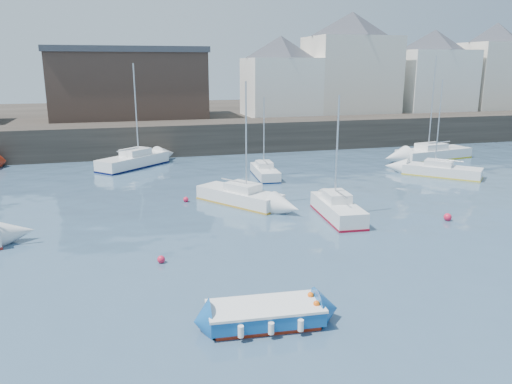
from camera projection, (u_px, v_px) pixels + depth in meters
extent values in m
plane|color=#2D4760|center=(345.00, 314.00, 17.68)|extent=(220.00, 220.00, 0.00)
cube|color=#28231E|center=(196.00, 137.00, 50.02)|extent=(90.00, 5.00, 3.00)
cube|color=#28231E|center=(176.00, 120.00, 66.86)|extent=(90.00, 32.00, 2.80)
cube|color=beige|center=(350.00, 75.00, 60.23)|extent=(10.00, 8.00, 9.00)
pyramid|color=#3A3D44|center=(352.00, 24.00, 58.76)|extent=(13.36, 13.36, 2.80)
cube|color=white|center=(432.00, 81.00, 62.76)|extent=(9.00, 7.00, 7.50)
pyramid|color=#3A3D44|center=(435.00, 40.00, 61.52)|extent=(11.88, 11.88, 2.45)
cube|color=beige|center=(492.00, 77.00, 64.93)|extent=(8.00, 7.00, 8.50)
pyramid|color=#3A3D44|center=(497.00, 33.00, 63.57)|extent=(11.14, 11.14, 2.45)
cube|color=white|center=(280.00, 87.00, 57.77)|extent=(8.00, 7.00, 6.50)
pyramid|color=#3A3D44|center=(281.00, 47.00, 56.66)|extent=(11.14, 11.14, 2.45)
cube|color=#3D2D26|center=(129.00, 86.00, 54.77)|extent=(16.00, 10.00, 7.00)
cube|color=#3A3D44|center=(127.00, 50.00, 53.83)|extent=(16.40, 10.40, 0.60)
cube|color=maroon|center=(265.00, 323.00, 16.90)|extent=(3.61, 1.69, 0.17)
cube|color=#12539D|center=(265.00, 314.00, 16.82)|extent=(3.93, 1.91, 0.48)
cube|color=white|center=(265.00, 306.00, 16.75)|extent=(4.01, 1.95, 0.09)
cube|color=white|center=(265.00, 312.00, 16.80)|extent=(3.14, 1.36, 0.44)
cube|color=tan|center=(265.00, 309.00, 16.78)|extent=(0.35, 1.16, 0.07)
cylinder|color=white|center=(232.00, 305.00, 17.52)|extent=(0.20, 0.20, 0.38)
cylinder|color=white|center=(241.00, 331.00, 15.77)|extent=(0.20, 0.20, 0.38)
cylinder|color=white|center=(260.00, 302.00, 17.70)|extent=(0.20, 0.20, 0.38)
cylinder|color=white|center=(271.00, 328.00, 15.96)|extent=(0.20, 0.20, 0.38)
cylinder|color=white|center=(286.00, 300.00, 17.89)|extent=(0.20, 0.20, 0.38)
cylinder|color=white|center=(301.00, 325.00, 16.14)|extent=(0.20, 0.20, 0.38)
cube|color=white|center=(239.00, 197.00, 31.62)|extent=(4.91, 5.88, 0.88)
cube|color=gold|center=(239.00, 203.00, 31.71)|extent=(4.96, 5.94, 0.12)
cube|color=white|center=(243.00, 187.00, 31.27)|extent=(2.33, 2.49, 0.49)
cylinder|color=silver|center=(246.00, 138.00, 30.31)|extent=(0.10, 0.10, 6.75)
cube|color=white|center=(338.00, 210.00, 28.67)|extent=(2.08, 5.34, 0.94)
cube|color=maroon|center=(337.00, 217.00, 28.77)|extent=(2.10, 5.39, 0.13)
cube|color=white|center=(337.00, 196.00, 28.73)|extent=(1.39, 1.92, 0.52)
cylinder|color=silver|center=(337.00, 149.00, 28.30)|extent=(0.10, 0.10, 6.01)
cube|color=white|center=(442.00, 171.00, 39.41)|extent=(5.43, 5.43, 0.81)
cube|color=gold|center=(442.00, 175.00, 39.50)|extent=(5.49, 5.48, 0.11)
cube|color=white|center=(439.00, 163.00, 39.39)|extent=(2.43, 2.43, 0.45)
cylinder|color=silver|center=(439.00, 123.00, 38.76)|extent=(0.09, 0.09, 6.69)
cube|color=white|center=(265.00, 172.00, 39.06)|extent=(1.86, 4.81, 0.77)
cube|color=#08183E|center=(265.00, 176.00, 39.14)|extent=(1.88, 4.85, 0.10)
cube|color=white|center=(264.00, 164.00, 39.13)|extent=(1.25, 1.73, 0.43)
cylinder|color=silver|center=(264.00, 132.00, 38.74)|extent=(0.09, 0.09, 5.41)
cube|color=white|center=(434.00, 154.00, 46.71)|extent=(7.62, 3.62, 0.94)
cube|color=gold|center=(433.00, 158.00, 46.81)|extent=(7.70, 3.65, 0.13)
cube|color=white|center=(431.00, 146.00, 46.37)|extent=(2.84, 2.19, 0.52)
cylinder|color=silver|center=(432.00, 103.00, 45.24)|extent=(0.10, 0.10, 8.42)
cube|color=white|center=(133.00, 161.00, 42.81)|extent=(6.36, 6.11, 1.00)
cube|color=#070D39|center=(134.00, 166.00, 42.92)|extent=(6.42, 6.17, 0.13)
cube|color=white|center=(135.00, 152.00, 42.89)|extent=(2.81, 2.77, 0.56)
cylinder|color=silver|center=(136.00, 110.00, 42.29)|extent=(0.11, 0.11, 7.69)
sphere|color=red|center=(161.00, 263.00, 22.24)|extent=(0.35, 0.35, 0.35)
sphere|color=red|center=(447.00, 220.00, 28.26)|extent=(0.44, 0.44, 0.44)
sphere|color=red|center=(186.00, 202.00, 32.11)|extent=(0.34, 0.34, 0.34)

